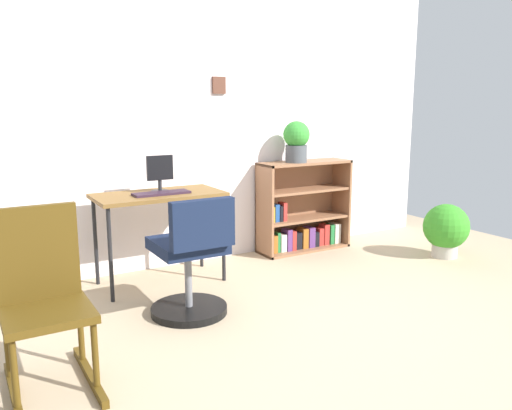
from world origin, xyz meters
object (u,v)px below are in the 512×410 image
at_px(rocking_chair, 44,298).
at_px(potted_plant_on_shelf, 296,140).
at_px(bookshelf_low, 301,212).
at_px(potted_plant_floor, 446,229).
at_px(desk, 159,202).
at_px(office_chair, 191,264).
at_px(keyboard, 161,193).
at_px(monitor, 160,173).

height_order(rocking_chair, potted_plant_on_shelf, potted_plant_on_shelf).
xyz_separation_m(bookshelf_low, potted_plant_floor, (1.00, -0.90, -0.10)).
relative_size(desk, office_chair, 1.18).
xyz_separation_m(rocking_chair, potted_plant_floor, (3.56, 0.49, -0.19)).
xyz_separation_m(keyboard, potted_plant_floor, (2.53, -0.61, -0.46)).
height_order(office_chair, potted_plant_floor, office_chair).
bearing_deg(keyboard, monitor, 73.56).
distance_m(keyboard, office_chair, 0.78).
distance_m(monitor, potted_plant_on_shelf, 1.41).
bearing_deg(monitor, potted_plant_on_shelf, 5.81).
bearing_deg(monitor, rocking_chair, -131.62).
bearing_deg(potted_plant_on_shelf, keyboard, -170.22).
bearing_deg(desk, office_chair, -94.46).
relative_size(desk, potted_plant_on_shelf, 2.57).
distance_m(rocking_chair, potted_plant_floor, 3.60).
relative_size(desk, potted_plant_floor, 1.97).
xyz_separation_m(keyboard, bookshelf_low, (1.53, 0.30, -0.37)).
bearing_deg(rocking_chair, monitor, 48.38).
height_order(office_chair, rocking_chair, rocking_chair).
bearing_deg(rocking_chair, potted_plant_floor, 7.77).
xyz_separation_m(office_chair, potted_plant_floor, (2.59, 0.08, -0.09)).
bearing_deg(potted_plant_on_shelf, office_chair, -147.83).
height_order(desk, office_chair, office_chair).
distance_m(keyboard, potted_plant_floor, 2.64).
bearing_deg(rocking_chair, bookshelf_low, 28.52).
distance_m(office_chair, potted_plant_on_shelf, 1.89).
relative_size(keyboard, bookshelf_low, 0.47).
relative_size(desk, monitor, 3.40).
xyz_separation_m(desk, potted_plant_on_shelf, (1.42, 0.18, 0.41)).
distance_m(monitor, office_chair, 0.95).
xyz_separation_m(monitor, bookshelf_low, (1.50, 0.19, -0.51)).
bearing_deg(keyboard, desk, 91.34).
height_order(office_chair, bookshelf_low, bookshelf_low).
distance_m(rocking_chair, potted_plant_on_shelf, 2.86).
relative_size(monitor, bookshelf_low, 0.31).
height_order(rocking_chair, potted_plant_floor, rocking_chair).
height_order(monitor, potted_plant_floor, monitor).
relative_size(monitor, potted_plant_on_shelf, 0.76).
distance_m(keyboard, bookshelf_low, 1.60).
xyz_separation_m(office_chair, rocking_chair, (-0.97, -0.41, 0.10)).
bearing_deg(office_chair, desk, 85.54).
bearing_deg(monitor, keyboard, -106.44).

